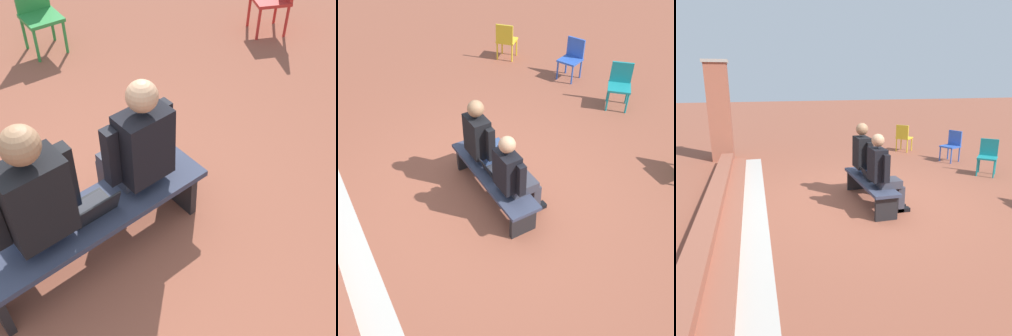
% 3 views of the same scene
% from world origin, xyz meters
% --- Properties ---
extents(ground_plane, '(60.00, 60.00, 0.00)m').
position_xyz_m(ground_plane, '(0.00, 0.00, 0.00)').
color(ground_plane, brown).
extents(bench, '(1.80, 0.44, 0.45)m').
position_xyz_m(bench, '(-0.05, -0.00, 0.35)').
color(bench, '#33384C').
rests_on(bench, ground).
extents(person_student, '(0.54, 0.69, 1.35)m').
position_xyz_m(person_student, '(-0.50, -0.07, 0.72)').
color(person_student, '#383842').
rests_on(person_student, ground).
extents(person_adult, '(0.59, 0.75, 1.42)m').
position_xyz_m(person_adult, '(0.31, -0.08, 0.75)').
color(person_adult, '#384C75').
rests_on(person_adult, ground).
extents(laptop, '(0.32, 0.29, 0.21)m').
position_xyz_m(laptop, '(-0.06, 0.01, 0.50)').
color(laptop, black).
rests_on(laptop, bench).
extents(plastic_chair_far_right, '(0.46, 0.46, 0.84)m').
position_xyz_m(plastic_chair_far_right, '(-1.26, -2.92, 0.48)').
color(plastic_chair_far_right, '#2D893D').
rests_on(plastic_chair_far_right, ground).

